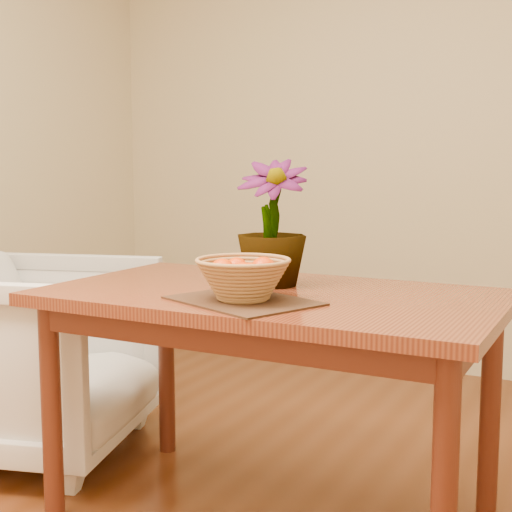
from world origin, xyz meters
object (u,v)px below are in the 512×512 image
at_px(wicker_basket, 243,281).
at_px(armchair, 33,347).
at_px(table, 271,319).
at_px(potted_plant, 272,223).

relative_size(wicker_basket, armchair, 0.32).
bearing_deg(table, armchair, 175.88).
relative_size(table, potted_plant, 3.41).
bearing_deg(armchair, table, -110.19).
xyz_separation_m(potted_plant, armchair, (-1.05, -0.02, -0.53)).
height_order(potted_plant, armchair, potted_plant).
distance_m(potted_plant, armchair, 1.17).
xyz_separation_m(wicker_basket, armchair, (-1.10, 0.27, -0.38)).
bearing_deg(armchair, potted_plant, -105.04).
xyz_separation_m(table, potted_plant, (-0.05, 0.10, 0.29)).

